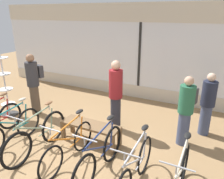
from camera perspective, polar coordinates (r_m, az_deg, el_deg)
The scene contains 13 objects.
ground_plane at distance 4.85m, azimuth -10.69°, elevation -17.55°, with size 24.00×24.00×0.00m, color #99754C.
shop_back_wall at distance 7.49m, azimuth 7.27°, elevation 9.72°, with size 12.00×0.08×3.20m.
bicycle_left at distance 5.50m, azimuth -24.83°, elevation -9.53°, with size 0.46×1.72×1.03m.
bicycle_center_left at distance 5.02m, azimuth -18.92°, elevation -11.39°, with size 0.46×1.79×1.06m.
bicycle_center at distance 4.57m, azimuth -11.16°, elevation -14.25°, with size 0.46×1.68×1.01m.
bicycle_center_right at distance 4.18m, azimuth -3.13°, elevation -16.98°, with size 0.46×1.77×1.05m.
bicycle_right at distance 3.92m, azimuth 6.07°, elevation -20.05°, with size 0.46×1.76×1.05m.
accessory_rack at distance 7.00m, azimuth -25.92°, elevation -0.40°, with size 0.48×0.48×1.82m.
display_bench at distance 5.13m, azimuth -5.66°, elevation -9.80°, with size 1.40×0.44×0.48m.
customer_near_rack at distance 6.71m, azimuth -19.80°, elevation 1.77°, with size 0.41×0.53×1.81m.
customer_by_window at distance 5.12m, azimuth 18.78°, elevation -4.79°, with size 0.42×0.54×1.63m.
customer_mid_floor at distance 5.42m, azimuth 0.97°, elevation -1.30°, with size 0.46×0.46×1.82m.
customer_near_bench at distance 5.74m, azimuth 23.67°, elevation -3.34°, with size 0.47×0.47×1.58m.
Camera 1 is at (2.48, -2.99, 2.89)m, focal length 35.00 mm.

